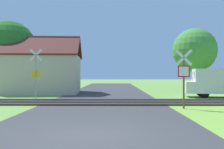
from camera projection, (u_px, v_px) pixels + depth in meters
ground_plane at (92, 136)px, 7.39m from camera, size 160.00×160.00×0.00m
road_asphalt at (97, 122)px, 9.39m from camera, size 7.45×80.00×0.01m
rail_track at (104, 102)px, 15.58m from camera, size 60.00×2.60×0.22m
stop_sign_near at (184, 75)px, 13.08m from camera, size 0.86×0.24×3.12m
crossing_sign_far at (36, 71)px, 17.49m from camera, size 0.86×0.23×3.62m
house at (42, 73)px, 24.08m from camera, size 7.78×6.71×5.52m
tree_left at (9, 47)px, 24.94m from camera, size 5.22×5.22×7.18m
tree_far at (195, 50)px, 30.20m from camera, size 5.28×5.28×7.37m
mail_truck at (219, 82)px, 19.52m from camera, size 5.12×2.55×2.24m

